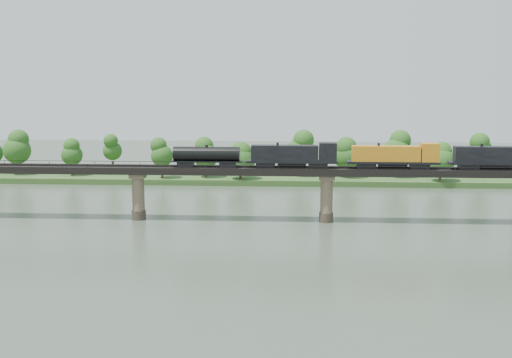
{
  "coord_description": "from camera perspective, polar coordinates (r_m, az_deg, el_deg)",
  "views": [
    {
      "loc": [
        -6.9,
        -102.7,
        30.27
      ],
      "look_at": [
        -14.82,
        30.0,
        9.0
      ],
      "focal_mm": 45.0,
      "sensor_mm": 36.0,
      "label": 1
    }
  ],
  "objects": [
    {
      "name": "ground",
      "position": [
        107.29,
        7.02,
        -7.37
      ],
      "size": [
        400.0,
        400.0,
        0.0
      ],
      "primitive_type": "plane",
      "color": "#364435",
      "rests_on": "ground"
    },
    {
      "name": "bridge",
      "position": [
        135.17,
        6.29,
        -1.54
      ],
      "size": [
        236.0,
        30.0,
        11.5
      ],
      "color": "#473A2D",
      "rests_on": "ground"
    },
    {
      "name": "freight_train",
      "position": [
        134.38,
        9.22,
        2.02
      ],
      "size": [
        76.44,
        2.98,
        5.26
      ],
      "color": "black",
      "rests_on": "bridge"
    },
    {
      "name": "bridge_superstructure",
      "position": [
        134.16,
        6.33,
        1.12
      ],
      "size": [
        220.0,
        4.9,
        0.75
      ],
      "color": "black",
      "rests_on": "bridge"
    },
    {
      "name": "far_bank",
      "position": [
        190.12,
        5.45,
        0.13
      ],
      "size": [
        300.0,
        24.0,
        1.6
      ],
      "primitive_type": "cube",
      "color": "#2B4E1F",
      "rests_on": "ground"
    },
    {
      "name": "far_treeline",
      "position": [
        184.48,
        2.99,
        2.4
      ],
      "size": [
        289.06,
        17.54,
        13.6
      ],
      "color": "#382619",
      "rests_on": "far_bank"
    }
  ]
}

